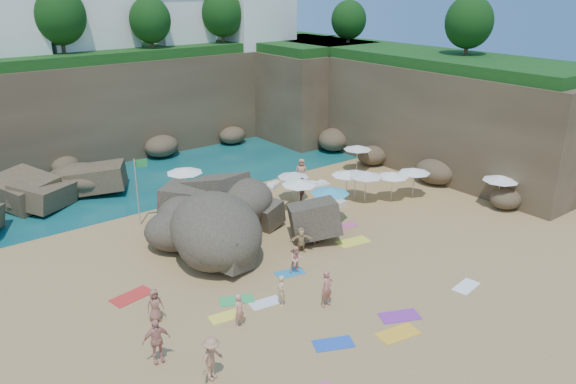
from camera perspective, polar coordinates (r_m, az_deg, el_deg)
ground at (r=31.84m, az=0.46°, el=-5.67°), size 120.00×120.00×0.00m
seawater at (r=57.07m, az=-18.59°, el=5.29°), size 120.00×120.00×0.00m
cliff_back at (r=52.30m, az=-15.11°, el=8.83°), size 44.00×8.00×8.00m
cliff_right at (r=48.69m, az=12.44°, el=8.21°), size 8.00×30.00×8.00m
cliff_corner at (r=55.69m, az=1.52°, el=10.22°), size 10.00×12.00×8.00m
rock_promontory at (r=41.45m, az=-26.11°, el=-1.45°), size 12.00×7.00×2.00m
clifftop_buildings at (r=52.49m, az=-15.23°, el=16.87°), size 28.48×9.48×7.00m
clifftop_trees at (r=47.62m, az=-10.01°, el=16.95°), size 35.60×23.82×4.40m
rock_outcrop at (r=32.84m, az=-5.99°, el=-4.92°), size 8.90×6.94×3.39m
flag_pole at (r=34.97m, az=-14.94°, el=0.89°), size 0.81×0.31×4.24m
parasol_0 at (r=38.53m, az=-10.48°, el=2.21°), size 2.46×2.46×2.33m
parasol_1 at (r=37.88m, az=0.53°, el=1.79°), size 2.14×2.14×2.02m
parasol_2 at (r=36.03m, az=1.16°, el=0.99°), size 2.29×2.29×2.17m
parasol_3 at (r=44.25m, az=7.08°, el=4.52°), size 2.21×2.21×2.09m
parasol_4 at (r=38.54m, az=10.60°, el=1.77°), size 2.15×2.15×2.03m
parasol_5 at (r=38.42m, az=6.87°, el=2.00°), size 2.21×2.21×2.09m
parasol_7 at (r=39.53m, az=12.73°, el=2.15°), size 2.19×2.19×2.07m
parasol_8 at (r=37.93m, az=7.91°, el=1.82°), size 2.29×2.29×2.17m
parasol_9 at (r=38.36m, az=6.02°, el=1.94°), size 2.16×2.16×2.04m
parasol_10 at (r=34.45m, az=4.32°, el=0.15°), size 2.40×2.40×2.27m
parasol_11 at (r=39.21m, az=20.82°, el=1.33°), size 2.35×2.35×2.22m
lounger_0 at (r=40.88m, az=-1.48°, el=0.66°), size 1.67×1.34×0.25m
lounger_1 at (r=41.04m, az=2.99°, el=0.73°), size 1.78×0.94×0.26m
lounger_2 at (r=37.46m, az=4.85°, el=-1.32°), size 1.86×0.86×0.28m
lounger_3 at (r=36.55m, az=-3.06°, el=-1.83°), size 2.02×1.03×0.30m
lounger_4 at (r=40.72m, az=3.13°, el=0.56°), size 1.79×0.77×0.27m
lounger_5 at (r=37.58m, az=3.68°, el=-1.21°), size 1.86×0.67×0.29m
towel_0 at (r=24.19m, az=4.64°, el=-15.11°), size 1.87×1.46×0.03m
towel_2 at (r=25.14m, az=11.11°, el=-13.94°), size 1.97×1.22×0.03m
towel_3 at (r=27.04m, az=-5.23°, el=-10.89°), size 1.82×1.40×0.03m
towel_4 at (r=25.94m, az=-6.30°, el=-12.44°), size 1.63×0.99×0.03m
towel_5 at (r=26.77m, az=-2.29°, el=-11.18°), size 1.61×0.98×0.03m
towel_6 at (r=26.28m, az=11.28°, el=-12.27°), size 2.01×1.56×0.03m
towel_7 at (r=28.23m, az=-15.58°, el=-10.18°), size 2.10×1.31×0.03m
towel_8 at (r=29.21m, az=0.18°, el=-8.23°), size 1.64×1.06×0.03m
towel_9 at (r=34.69m, az=5.97°, el=-3.45°), size 1.50×0.77×0.03m
towel_11 at (r=33.60m, az=-6.89°, el=-4.32°), size 1.70×1.11×0.03m
towel_12 at (r=32.69m, az=6.64°, el=-5.04°), size 2.05×1.28×0.03m
towel_13 at (r=29.37m, az=17.64°, el=-9.13°), size 1.67×1.03×0.03m
person_stand_0 at (r=24.83m, az=-4.94°, el=-11.92°), size 0.65×0.51×1.58m
person_stand_1 at (r=31.99m, az=2.65°, el=-3.77°), size 0.90×0.71×1.80m
person_stand_2 at (r=36.80m, az=-2.15°, el=-0.55°), size 1.09×0.99×1.62m
person_stand_3 at (r=37.36m, az=1.40°, el=0.05°), size 1.12×1.15×1.93m
person_stand_4 at (r=41.33m, az=1.37°, el=2.11°), size 1.02×1.02×1.91m
person_stand_5 at (r=34.39m, az=-11.50°, el=-2.41°), size 1.70×0.87×1.76m
person_stand_6 at (r=26.25m, az=-0.72°, el=-9.98°), size 0.45×0.60×1.49m
person_lie_0 at (r=22.43m, az=-7.66°, el=-17.84°), size 1.75×2.09×0.48m
person_lie_1 at (r=23.64m, az=-13.09°, el=-15.98°), size 1.39×2.04×0.46m
person_lie_2 at (r=26.09m, az=-13.26°, el=-12.23°), size 0.98×1.62×0.41m
person_lie_3 at (r=31.27m, az=1.34°, el=-5.80°), size 1.79×1.84×0.38m
person_lie_4 at (r=26.50m, az=3.92°, el=-11.06°), size 0.69×1.81×0.43m
person_lie_5 at (r=29.13m, az=0.85°, el=-7.72°), size 1.31×1.62×0.55m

